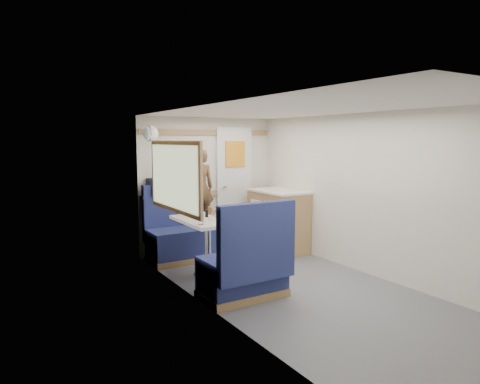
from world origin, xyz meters
TOP-DOWN VIEW (x-y plane):
  - floor at (0.00, 0.00)m, footprint 4.50×4.50m
  - ceiling at (0.00, 0.00)m, footprint 4.50×4.50m
  - wall_back at (0.00, 2.25)m, footprint 2.20×0.02m
  - wall_left at (-1.10, 0.00)m, footprint 0.02×4.50m
  - wall_right at (1.10, 0.00)m, footprint 0.02×4.50m
  - oak_trim_low at (0.00, 2.23)m, footprint 2.15×0.02m
  - oak_trim_high at (0.00, 2.23)m, footprint 2.15×0.02m
  - side_window at (-1.08, 1.00)m, footprint 0.04×1.30m
  - rear_door at (0.45, 2.22)m, footprint 0.62×0.12m
  - dinette_table at (-0.65, 1.00)m, footprint 0.62×0.92m
  - bench_far at (-0.65, 1.86)m, footprint 0.90×0.59m
  - bench_near at (-0.65, 0.14)m, footprint 0.90×0.59m
  - ledge at (-0.65, 2.12)m, footprint 0.90×0.14m
  - dome_light at (-1.04, 1.85)m, footprint 0.20×0.20m
  - galley_counter at (0.82, 1.55)m, footprint 0.57×0.92m
  - person at (-0.31, 1.90)m, footprint 0.43×0.32m
  - duffel_bag at (-0.74, 2.12)m, footprint 0.50×0.25m
  - tray at (-0.52, 0.93)m, footprint 0.38×0.42m
  - orange_fruit at (-0.48, 0.76)m, footprint 0.08×0.08m
  - cheese_block at (-0.54, 0.91)m, footprint 0.10×0.07m
  - wine_glass at (-0.77, 1.00)m, footprint 0.08×0.08m
  - tumbler_left at (-0.88, 0.72)m, footprint 0.06×0.06m
  - tumbler_mid at (-0.74, 1.38)m, footprint 0.07×0.07m
  - tumbler_right at (-0.56, 1.00)m, footprint 0.06×0.06m
  - beer_glass at (-0.43, 1.21)m, footprint 0.06×0.06m
  - pepper_grinder at (-0.62, 1.09)m, footprint 0.04×0.04m
  - salt_grinder at (-0.72, 1.04)m, footprint 0.04×0.04m
  - bread_loaf at (-0.44, 1.18)m, footprint 0.14×0.24m

SIDE VIEW (x-z plane):
  - floor at x=0.00m, z-range 0.00..0.00m
  - bench_far at x=-0.65m, z-range -0.22..0.83m
  - bench_near at x=-0.65m, z-range -0.22..0.83m
  - galley_counter at x=0.82m, z-range 0.01..0.93m
  - dinette_table at x=-0.65m, z-range 0.21..0.93m
  - tray at x=-0.52m, z-range 0.72..0.74m
  - cheese_block at x=-0.54m, z-range 0.74..0.77m
  - salt_grinder at x=-0.72m, z-range 0.72..0.81m
  - pepper_grinder at x=-0.62m, z-range 0.72..0.81m
  - bread_loaf at x=-0.44m, z-range 0.72..0.82m
  - beer_glass at x=-0.43m, z-range 0.72..0.82m
  - tumbler_right at x=-0.56m, z-range 0.72..0.82m
  - tumbler_left at x=-0.88m, z-range 0.72..0.82m
  - orange_fruit at x=-0.48m, z-range 0.74..0.82m
  - tumbler_mid at x=-0.74m, z-range 0.72..0.84m
  - wine_glass at x=-0.77m, z-range 0.76..0.93m
  - oak_trim_low at x=0.00m, z-range 0.81..0.89m
  - ledge at x=-0.65m, z-range 0.86..0.90m
  - rear_door at x=0.45m, z-range 0.04..1.90m
  - person at x=-0.31m, z-range 0.45..1.54m
  - wall_back at x=0.00m, z-range 0.00..2.00m
  - wall_left at x=-1.10m, z-range 0.00..2.00m
  - wall_right at x=1.10m, z-range 0.00..2.00m
  - duffel_bag at x=-0.74m, z-range 0.90..1.14m
  - side_window at x=-1.08m, z-range 0.89..1.61m
  - dome_light at x=-1.04m, z-range 1.65..1.85m
  - oak_trim_high at x=0.00m, z-range 1.74..1.82m
  - ceiling at x=0.00m, z-range 2.00..2.00m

